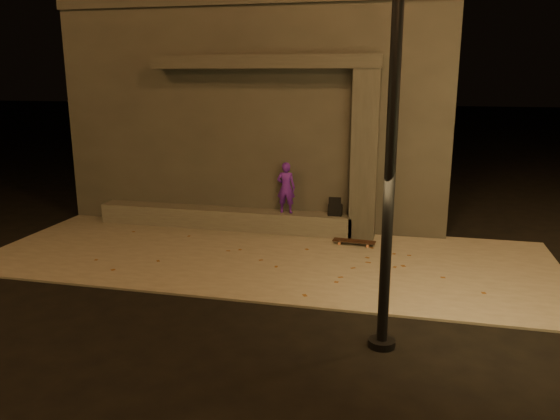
% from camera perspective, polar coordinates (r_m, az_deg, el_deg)
% --- Properties ---
extents(ground, '(120.00, 120.00, 0.00)m').
position_cam_1_polar(ground, '(9.02, -4.65, -8.98)').
color(ground, black).
rests_on(ground, ground).
extents(sidewalk, '(11.00, 4.40, 0.04)m').
position_cam_1_polar(sidewalk, '(10.81, -1.37, -4.90)').
color(sidewalk, slate).
rests_on(sidewalk, ground).
extents(building, '(9.00, 5.10, 5.22)m').
position_cam_1_polar(building, '(14.86, -0.73, 10.45)').
color(building, '#383633').
rests_on(building, ground).
extents(ledge, '(6.00, 0.55, 0.45)m').
position_cam_1_polar(ledge, '(12.77, -5.89, -0.86)').
color(ledge, '#52504A').
rests_on(ledge, sidewalk).
extents(column, '(0.55, 0.55, 3.60)m').
position_cam_1_polar(column, '(11.79, 8.84, 5.64)').
color(column, '#383633').
rests_on(column, sidewalk).
extents(canopy, '(5.00, 0.70, 0.28)m').
position_cam_1_polar(canopy, '(12.10, -1.60, 15.21)').
color(canopy, '#383633').
rests_on(canopy, column).
extents(skateboarder, '(0.42, 0.28, 1.15)m').
position_cam_1_polar(skateboarder, '(12.18, 0.63, 2.36)').
color(skateboarder, '#591BB4').
rests_on(skateboarder, ledge).
extents(backpack, '(0.31, 0.20, 0.43)m').
position_cam_1_polar(backpack, '(12.08, 5.79, 0.11)').
color(backpack, black).
rests_on(backpack, ledge).
extents(skateboard, '(0.90, 0.29, 0.10)m').
position_cam_1_polar(skateboard, '(11.54, 7.75, -3.27)').
color(skateboard, black).
rests_on(skateboard, sidewalk).
extents(street_lamp_0, '(0.36, 0.36, 7.58)m').
position_cam_1_polar(street_lamp_0, '(6.78, 12.25, 20.23)').
color(street_lamp_0, black).
rests_on(street_lamp_0, ground).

